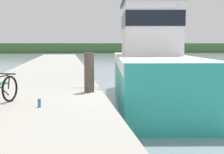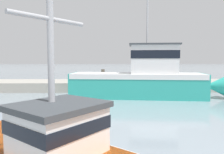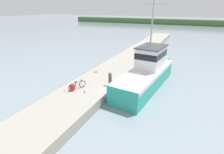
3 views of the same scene
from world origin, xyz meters
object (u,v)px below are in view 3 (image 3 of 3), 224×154
(bicycle_touring, at_px, (76,86))
(mooring_post, at_px, (110,79))
(fishing_boat_main, at_px, (148,72))
(water_bottle_on_curb, at_px, (85,92))
(water_bottle_by_bike, at_px, (65,91))

(bicycle_touring, height_order, mooring_post, mooring_post)
(fishing_boat_main, distance_m, mooring_post, 4.50)
(mooring_post, bearing_deg, fishing_boat_main, 50.65)
(bicycle_touring, distance_m, water_bottle_on_curb, 1.17)
(fishing_boat_main, relative_size, water_bottle_on_curb, 60.62)
(mooring_post, relative_size, water_bottle_by_bike, 6.10)
(mooring_post, bearing_deg, water_bottle_by_bike, -135.39)
(fishing_boat_main, height_order, mooring_post, fishing_boat_main)
(fishing_boat_main, xyz_separation_m, bicycle_touring, (-5.32, -5.71, -0.34))
(water_bottle_on_curb, bearing_deg, fishing_boat_main, 54.71)
(water_bottle_by_bike, distance_m, water_bottle_on_curb, 1.83)
(water_bottle_by_bike, relative_size, water_bottle_on_curb, 0.99)
(fishing_boat_main, bearing_deg, bicycle_touring, -126.46)
(fishing_boat_main, bearing_deg, mooring_post, -122.81)
(bicycle_touring, xyz_separation_m, mooring_post, (2.47, 2.23, 0.27))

